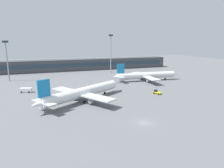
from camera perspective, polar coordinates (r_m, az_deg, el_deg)
name	(u,v)px	position (r m, az deg, el deg)	size (l,w,h in m)	color
ground_plane	(103,91)	(94.01, -2.61, -1.99)	(400.00, 400.00, 0.00)	slate
terminal_building	(76,65)	(163.64, -10.33, 5.50)	(157.82, 12.13, 9.00)	#3F4247
airplane_near	(84,92)	(78.73, -8.17, -2.37)	(39.80, 29.04, 11.06)	white
airplane_mid	(147,75)	(119.43, 10.09, 2.47)	(42.84, 29.92, 10.58)	silver
baggage_tug_yellow	(157,92)	(90.62, 12.80, -2.30)	(2.93, 3.90, 1.75)	yellow
service_van_white	(26,90)	(99.14, -23.59, -1.61)	(5.57, 3.55, 2.08)	white
floodlight_tower_west	(111,51)	(147.62, -0.35, 9.48)	(3.20, 0.80, 27.97)	gray
floodlight_tower_east	(7,58)	(130.67, -28.06, 6.70)	(3.20, 0.80, 23.50)	gray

